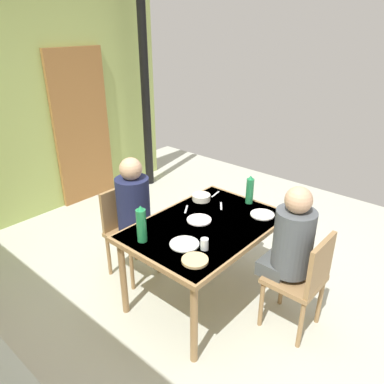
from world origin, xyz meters
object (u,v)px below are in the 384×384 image
(chair_far_diner, at_px, (127,227))
(dining_table, at_px, (206,232))
(chair_near_diner, at_px, (304,278))
(person_near_diner, at_px, (291,240))
(person_far_diner, at_px, (134,204))
(serving_bowl_center, at_px, (201,197))
(water_bottle_green_near, at_px, (250,190))
(water_bottle_green_far, at_px, (141,225))

(chair_far_diner, bearing_deg, dining_table, 103.19)
(chair_near_diner, distance_m, person_near_diner, 0.31)
(person_far_diner, bearing_deg, serving_bowl_center, 146.06)
(water_bottle_green_near, xyz_separation_m, serving_bowl_center, (-0.25, 0.37, -0.10))
(dining_table, distance_m, person_far_diner, 0.71)
(dining_table, distance_m, chair_far_diner, 0.85)
(water_bottle_green_near, bearing_deg, dining_table, 175.35)
(person_far_diner, bearing_deg, chair_near_diner, 104.57)
(chair_far_diner, xyz_separation_m, serving_bowl_center, (0.52, -0.49, 0.28))
(dining_table, xyz_separation_m, person_near_diner, (0.20, -0.67, 0.11))
(chair_near_diner, xyz_separation_m, water_bottle_green_near, (0.38, 0.76, 0.38))
(chair_far_diner, height_order, person_near_diner, person_near_diner)
(dining_table, height_order, water_bottle_green_near, water_bottle_green_near)
(dining_table, bearing_deg, water_bottle_green_near, -4.65)
(chair_near_diner, bearing_deg, person_far_diner, 104.57)
(water_bottle_green_far, bearing_deg, person_far_diner, 55.22)
(water_bottle_green_near, bearing_deg, water_bottle_green_far, 166.85)
(chair_near_diner, distance_m, person_far_diner, 1.56)
(person_far_diner, bearing_deg, dining_table, 105.75)
(water_bottle_green_far, xyz_separation_m, serving_bowl_center, (0.84, 0.11, -0.11))
(chair_far_diner, distance_m, person_near_diner, 1.56)
(chair_far_diner, bearing_deg, serving_bowl_center, 136.92)
(chair_far_diner, distance_m, person_far_diner, 0.31)
(person_far_diner, xyz_separation_m, water_bottle_green_near, (0.77, -0.72, 0.09))
(chair_near_diner, bearing_deg, person_near_diner, 90.00)
(dining_table, relative_size, chair_far_diner, 1.53)
(water_bottle_green_far, distance_m, serving_bowl_center, 0.86)
(dining_table, bearing_deg, chair_near_diner, -76.42)
(chair_near_diner, relative_size, serving_bowl_center, 5.12)
(dining_table, relative_size, water_bottle_green_far, 4.42)
(person_far_diner, xyz_separation_m, serving_bowl_center, (0.52, -0.35, -0.01))
(dining_table, height_order, chair_far_diner, chair_far_diner)
(chair_near_diner, distance_m, water_bottle_green_far, 1.30)
(person_near_diner, xyz_separation_m, person_far_diner, (-0.38, 1.34, 0.00))
(dining_table, relative_size, chair_near_diner, 1.53)
(chair_near_diner, relative_size, person_near_diner, 1.13)
(person_near_diner, bearing_deg, water_bottle_green_far, 128.80)
(water_bottle_green_far, bearing_deg, water_bottle_green_near, -13.15)
(chair_far_diner, height_order, water_bottle_green_far, water_bottle_green_far)
(chair_near_diner, xyz_separation_m, chair_far_diner, (-0.38, 1.62, 0.00))
(dining_table, height_order, chair_near_diner, chair_near_diner)
(serving_bowl_center, bearing_deg, water_bottle_green_far, -172.27)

